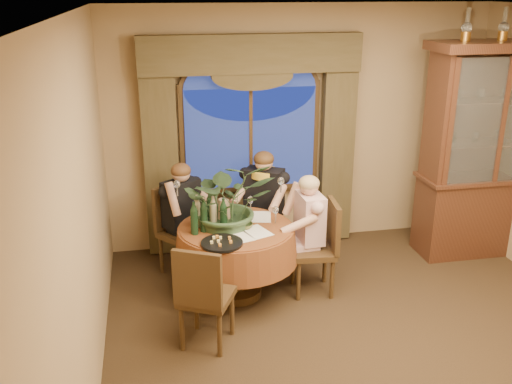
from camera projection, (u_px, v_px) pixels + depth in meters
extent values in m
plane|color=black|center=(373.00, 357.00, 4.85)|extent=(5.00, 5.00, 0.00)
plane|color=#967A55|center=(300.00, 128.00, 6.68)|extent=(4.50, 0.00, 4.50)
plane|color=white|center=(401.00, 12.00, 3.89)|extent=(5.00, 5.00, 0.00)
cube|color=#3F361D|center=(161.00, 156.00, 6.35)|extent=(0.38, 0.14, 2.32)
cube|color=#3F361D|center=(337.00, 147.00, 6.72)|extent=(0.38, 0.14, 2.32)
cylinder|color=maroon|center=(236.00, 261.00, 5.70)|extent=(1.56, 1.56, 0.75)
cube|color=#371C12|center=(486.00, 152.00, 6.40)|extent=(1.49, 0.59, 2.43)
cube|color=black|center=(313.00, 248.00, 5.74)|extent=(0.46, 0.46, 0.96)
cube|color=black|center=(259.00, 219.00, 6.46)|extent=(0.56, 0.56, 0.96)
cube|color=black|center=(183.00, 232.00, 6.13)|extent=(0.59, 0.59, 0.96)
cube|color=black|center=(207.00, 294.00, 4.89)|extent=(0.56, 0.56, 0.96)
imported|color=#314E2E|center=(228.00, 168.00, 5.45)|extent=(0.87, 0.97, 0.76)
imported|color=#59612E|center=(245.00, 226.00, 5.53)|extent=(0.16, 0.16, 0.05)
cylinder|color=black|center=(222.00, 243.00, 5.19)|extent=(0.39, 0.39, 0.02)
cylinder|color=black|center=(224.00, 214.00, 5.44)|extent=(0.07, 0.07, 0.33)
cylinder|color=tan|center=(213.00, 212.00, 5.49)|extent=(0.07, 0.07, 0.33)
cylinder|color=black|center=(194.00, 218.00, 5.36)|extent=(0.07, 0.07, 0.33)
cylinder|color=black|center=(210.00, 206.00, 5.65)|extent=(0.07, 0.07, 0.33)
cylinder|color=tan|center=(197.00, 211.00, 5.53)|extent=(0.07, 0.07, 0.33)
cylinder|color=black|center=(204.00, 215.00, 5.42)|extent=(0.07, 0.07, 0.33)
cube|color=white|center=(257.00, 232.00, 5.45)|extent=(0.30, 0.36, 0.00)
cube|color=white|center=(260.00, 217.00, 5.81)|extent=(0.27, 0.34, 0.00)
cube|color=white|center=(239.00, 236.00, 5.35)|extent=(0.29, 0.35, 0.00)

